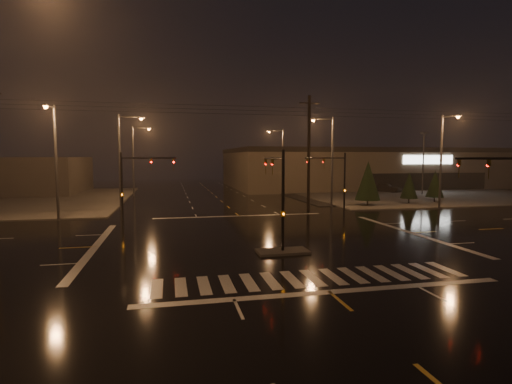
{
  "coord_description": "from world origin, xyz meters",
  "views": [
    {
      "loc": [
        -6.38,
        -26.06,
        5.55
      ],
      "look_at": [
        -0.15,
        2.7,
        3.0
      ],
      "focal_mm": 28.0,
      "sensor_mm": 36.0,
      "label": 1
    }
  ],
  "objects": [
    {
      "name": "ground",
      "position": [
        0.0,
        0.0,
        0.0
      ],
      "size": [
        140.0,
        140.0,
        0.0
      ],
      "primitive_type": "plane",
      "color": "black",
      "rests_on": "ground"
    },
    {
      "name": "sidewalk_ne",
      "position": [
        30.0,
        30.0,
        0.06
      ],
      "size": [
        36.0,
        36.0,
        0.12
      ],
      "primitive_type": "cube",
      "color": "#4A4742",
      "rests_on": "ground"
    },
    {
      "name": "median_island",
      "position": [
        0.0,
        -4.0,
        0.07
      ],
      "size": [
        3.0,
        1.6,
        0.15
      ],
      "primitive_type": "cube",
      "color": "#4A4742",
      "rests_on": "ground"
    },
    {
      "name": "crosswalk",
      "position": [
        0.0,
        -9.0,
        0.01
      ],
      "size": [
        15.0,
        2.6,
        0.01
      ],
      "primitive_type": "cube",
      "color": "beige",
      "rests_on": "ground"
    },
    {
      "name": "stop_bar_near",
      "position": [
        0.0,
        -11.0,
        0.01
      ],
      "size": [
        16.0,
        0.5,
        0.01
      ],
      "primitive_type": "cube",
      "color": "beige",
      "rests_on": "ground"
    },
    {
      "name": "stop_bar_far",
      "position": [
        0.0,
        11.0,
        0.01
      ],
      "size": [
        16.0,
        0.5,
        0.01
      ],
      "primitive_type": "cube",
      "color": "beige",
      "rests_on": "ground"
    },
    {
      "name": "parking_lot",
      "position": [
        35.0,
        28.0,
        0.04
      ],
      "size": [
        50.0,
        24.0,
        0.08
      ],
      "primitive_type": "cube",
      "color": "black",
      "rests_on": "ground"
    },
    {
      "name": "retail_building",
      "position": [
        35.0,
        45.99,
        3.84
      ],
      "size": [
        60.2,
        28.3,
        7.2
      ],
      "color": "#68614A",
      "rests_on": "ground"
    },
    {
      "name": "signal_mast_median",
      "position": [
        0.0,
        -3.07,
        3.75
      ],
      "size": [
        0.25,
        4.59,
        6.0
      ],
      "color": "black",
      "rests_on": "ground"
    },
    {
      "name": "signal_mast_ne",
      "position": [
        9.5,
        10.14,
        3.79
      ],
      "size": [
        4.84,
        1.86,
        6.0
      ],
      "color": "black",
      "rests_on": "ground"
    },
    {
      "name": "signal_mast_nw",
      "position": [
        -9.5,
        10.14,
        3.79
      ],
      "size": [
        4.84,
        1.86,
        6.0
      ],
      "color": "black",
      "rests_on": "ground"
    },
    {
      "name": "streetlight_1",
      "position": [
        -11.18,
        18.0,
        5.8
      ],
      "size": [
        2.77,
        0.32,
        10.0
      ],
      "color": "#38383A",
      "rests_on": "ground"
    },
    {
      "name": "streetlight_2",
      "position": [
        -11.18,
        34.0,
        5.8
      ],
      "size": [
        2.77,
        0.32,
        10.0
      ],
      "color": "#38383A",
      "rests_on": "ground"
    },
    {
      "name": "streetlight_3",
      "position": [
        11.18,
        16.0,
        5.8
      ],
      "size": [
        2.77,
        0.32,
        10.0
      ],
      "color": "#38383A",
      "rests_on": "ground"
    },
    {
      "name": "streetlight_4",
      "position": [
        11.18,
        36.0,
        5.8
      ],
      "size": [
        2.77,
        0.32,
        10.0
      ],
      "color": "#38383A",
      "rests_on": "ground"
    },
    {
      "name": "streetlight_5",
      "position": [
        -16.0,
        11.18,
        5.8
      ],
      "size": [
        0.32,
        2.77,
        10.0
      ],
      "color": "#38383A",
      "rests_on": "ground"
    },
    {
      "name": "streetlight_6",
      "position": [
        22.0,
        11.18,
        5.8
      ],
      "size": [
        0.32,
        2.77,
        10.0
      ],
      "color": "#38383A",
      "rests_on": "ground"
    },
    {
      "name": "utility_pole_1",
      "position": [
        8.0,
        14.0,
        6.13
      ],
      "size": [
        2.2,
        0.32,
        12.0
      ],
      "color": "black",
      "rests_on": "ground"
    },
    {
      "name": "conifer_0",
      "position": [
        15.76,
        15.68,
        2.92
      ],
      "size": [
        2.85,
        2.85,
        5.15
      ],
      "color": "black",
      "rests_on": "ground"
    },
    {
      "name": "conifer_1",
      "position": [
        21.43,
        16.26,
        2.26
      ],
      "size": [
        2.01,
        2.01,
        3.83
      ],
      "color": "black",
      "rests_on": "ground"
    },
    {
      "name": "conifer_2",
      "position": [
        25.31,
        16.82,
        2.34
      ],
      "size": [
        2.1,
        2.1,
        3.98
      ],
      "color": "black",
      "rests_on": "ground"
    },
    {
      "name": "car_parked",
      "position": [
        27.23,
        31.3,
        0.85
      ],
      "size": [
        4.22,
        5.3,
        1.69
      ],
      "primitive_type": "imported",
      "rotation": [
        0.0,
        0.0,
        0.53
      ],
      "color": "black",
      "rests_on": "ground"
    }
  ]
}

